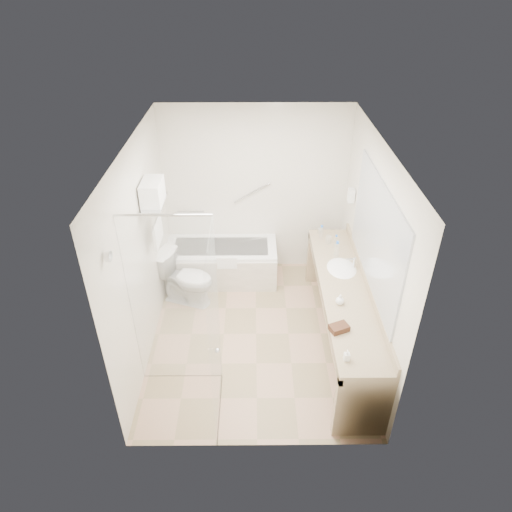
{
  "coord_description": "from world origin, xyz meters",
  "views": [
    {
      "loc": [
        -0.03,
        -4.35,
        4.05
      ],
      "look_at": [
        0.0,
        0.3,
        1.0
      ],
      "focal_mm": 32.0,
      "sensor_mm": 36.0,
      "label": 1
    }
  ],
  "objects_px": {
    "bathtub": "(222,262)",
    "vanity_counter": "(343,302)",
    "amenity_basket": "(339,328)",
    "water_bottle_left": "(321,232)",
    "toilet": "(186,278)"
  },
  "relations": [
    {
      "from": "toilet",
      "to": "water_bottle_left",
      "type": "relative_size",
      "value": 3.92
    },
    {
      "from": "amenity_basket",
      "to": "water_bottle_left",
      "type": "xyz_separation_m",
      "value": [
        0.05,
        1.84,
        0.06
      ]
    },
    {
      "from": "bathtub",
      "to": "water_bottle_left",
      "type": "bearing_deg",
      "value": -10.93
    },
    {
      "from": "vanity_counter",
      "to": "water_bottle_left",
      "type": "xyz_separation_m",
      "value": [
        -0.13,
        1.12,
        0.3
      ]
    },
    {
      "from": "vanity_counter",
      "to": "amenity_basket",
      "type": "xyz_separation_m",
      "value": [
        -0.18,
        -0.72,
        0.24
      ]
    },
    {
      "from": "bathtub",
      "to": "vanity_counter",
      "type": "height_order",
      "value": "vanity_counter"
    },
    {
      "from": "toilet",
      "to": "water_bottle_left",
      "type": "height_order",
      "value": "water_bottle_left"
    },
    {
      "from": "bathtub",
      "to": "vanity_counter",
      "type": "distance_m",
      "value": 2.09
    },
    {
      "from": "bathtub",
      "to": "toilet",
      "type": "relative_size",
      "value": 2.08
    },
    {
      "from": "bathtub",
      "to": "amenity_basket",
      "type": "distance_m",
      "value": 2.57
    },
    {
      "from": "amenity_basket",
      "to": "water_bottle_left",
      "type": "relative_size",
      "value": 0.97
    },
    {
      "from": "bathtub",
      "to": "water_bottle_left",
      "type": "relative_size",
      "value": 8.16
    },
    {
      "from": "amenity_basket",
      "to": "bathtub",
      "type": "bearing_deg",
      "value": 122.48
    },
    {
      "from": "water_bottle_left",
      "to": "amenity_basket",
      "type": "bearing_deg",
      "value": -91.52
    },
    {
      "from": "toilet",
      "to": "water_bottle_left",
      "type": "distance_m",
      "value": 1.94
    }
  ]
}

